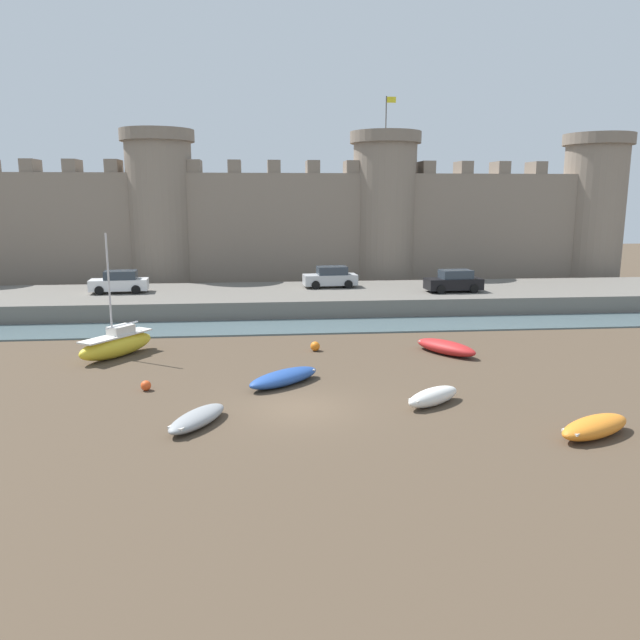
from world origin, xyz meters
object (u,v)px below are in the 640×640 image
object	(u,v)px
rowboat_foreground_left	(433,396)
car_quay_centre_west	(454,281)
rowboat_near_channel_left	(446,347)
car_quay_west	(119,282)
rowboat_near_channel_right	(197,418)
car_quay_east	(331,277)
rowboat_foreground_right	(595,426)
mooring_buoy_near_shore	(315,346)
mooring_buoy_off_centre	(146,386)
rowboat_midflat_centre	(284,377)
sailboat_foreground_centre	(117,344)

from	to	relation	value
rowboat_foreground_left	car_quay_centre_west	bearing A→B (deg)	70.48
rowboat_near_channel_left	car_quay_west	bearing A→B (deg)	142.99
rowboat_near_channel_right	car_quay_centre_west	bearing A→B (deg)	53.41
car_quay_east	rowboat_near_channel_right	bearing A→B (deg)	-107.07
rowboat_foreground_right	car_quay_centre_west	xyz separation A→B (m)	(2.78, 24.92, 1.68)
car_quay_west	mooring_buoy_near_shore	bearing A→B (deg)	-46.33
mooring_buoy_off_centre	mooring_buoy_near_shore	world-z (taller)	mooring_buoy_near_shore
rowboat_near_channel_right	car_quay_west	bearing A→B (deg)	107.69
rowboat_foreground_right	mooring_buoy_near_shore	distance (m)	15.71
car_quay_centre_west	car_quay_east	world-z (taller)	same
rowboat_foreground_left	rowboat_near_channel_right	distance (m)	9.33
rowboat_midflat_centre	rowboat_foreground_right	size ratio (longest dim) A/B	1.08
rowboat_midflat_centre	mooring_buoy_near_shore	distance (m)	6.28
sailboat_foreground_centre	mooring_buoy_near_shore	size ratio (longest dim) A/B	12.44
rowboat_foreground_right	mooring_buoy_near_shore	size ratio (longest dim) A/B	6.67
rowboat_foreground_right	rowboat_near_channel_left	bearing A→B (deg)	98.42
sailboat_foreground_centre	car_quay_east	xyz separation A→B (m)	(12.98, 15.18, 1.37)
car_quay_centre_west	rowboat_foreground_left	bearing A→B (deg)	-109.52
mooring_buoy_near_shore	rowboat_near_channel_left	bearing A→B (deg)	-10.85
rowboat_foreground_left	mooring_buoy_off_centre	size ratio (longest dim) A/B	6.31
car_quay_centre_west	car_quay_west	bearing A→B (deg)	175.42
car_quay_west	rowboat_midflat_centre	bearing A→B (deg)	-60.46
car_quay_east	rowboat_foreground_left	bearing A→B (deg)	-86.85
rowboat_foreground_right	car_quay_east	world-z (taller)	car_quay_east
mooring_buoy_near_shore	car_quay_centre_west	size ratio (longest dim) A/B	0.12
mooring_buoy_near_shore	car_quay_centre_west	distance (m)	16.48
sailboat_foreground_centre	rowboat_near_channel_left	bearing A→B (deg)	-3.72
rowboat_near_channel_right	rowboat_foreground_right	size ratio (longest dim) A/B	0.95
sailboat_foreground_centre	rowboat_near_channel_left	world-z (taller)	sailboat_foreground_centre
rowboat_near_channel_right	car_quay_centre_west	xyz separation A→B (m)	(16.70, 22.49, 1.76)
rowboat_near_channel_right	mooring_buoy_off_centre	world-z (taller)	rowboat_near_channel_right
rowboat_foreground_right	rowboat_foreground_left	bearing A→B (deg)	140.71
sailboat_foreground_centre	rowboat_near_channel_right	xyz separation A→B (m)	(5.09, -10.52, -0.38)
mooring_buoy_near_shore	car_quay_west	xyz separation A→B (m)	(-13.12, 13.74, 1.79)
rowboat_near_channel_left	rowboat_near_channel_right	bearing A→B (deg)	-142.31
rowboat_near_channel_right	car_quay_centre_west	size ratio (longest dim) A/B	0.78
rowboat_foreground_left	car_quay_west	xyz separation A→B (m)	(-17.03, 23.04, 1.69)
rowboat_near_channel_right	mooring_buoy_near_shore	xyz separation A→B (m)	(5.32, 10.71, -0.04)
rowboat_midflat_centre	car_quay_centre_west	size ratio (longest dim) A/B	0.89
rowboat_foreground_right	car_quay_centre_west	world-z (taller)	car_quay_centre_west
rowboat_foreground_left	car_quay_east	xyz separation A→B (m)	(-1.34, 24.29, 1.69)
rowboat_foreground_left	rowboat_near_channel_left	xyz separation A→B (m)	(2.94, 7.99, 0.01)
rowboat_near_channel_right	car_quay_centre_west	world-z (taller)	car_quay_centre_west
car_quay_centre_west	rowboat_foreground_right	bearing A→B (deg)	-96.37
sailboat_foreground_centre	car_quay_west	size ratio (longest dim) A/B	1.53
rowboat_near_channel_right	rowboat_near_channel_left	bearing A→B (deg)	37.69
rowboat_foreground_left	car_quay_centre_west	distance (m)	22.43
rowboat_foreground_right	rowboat_near_channel_left	size ratio (longest dim) A/B	0.91
rowboat_foreground_right	car_quay_west	xyz separation A→B (m)	(-21.72, 26.88, 1.68)
rowboat_foreground_left	mooring_buoy_near_shore	world-z (taller)	rowboat_foreground_left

